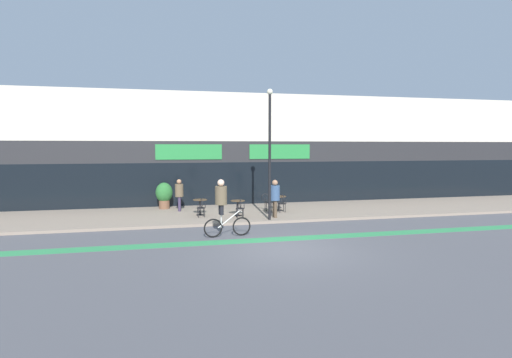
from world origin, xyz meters
name	(u,v)px	position (x,y,z in m)	size (l,w,h in m)	color
ground_plane	(288,250)	(0.00, 0.00, 0.00)	(120.00, 120.00, 0.00)	#4C4C51
sidewalk_slab	(245,213)	(0.00, 7.25, 0.06)	(40.00, 5.50, 0.12)	gray
storefront_facade	(230,150)	(0.00, 11.97, 3.21)	(40.00, 4.06, 6.46)	beige
bike_lane_stripe	(275,239)	(0.00, 1.57, 0.00)	(36.00, 0.70, 0.01)	#2D844C
bistro_table_0	(200,204)	(-2.32, 6.74, 0.66)	(0.68, 0.68, 0.76)	black
bistro_table_1	(238,205)	(-0.57, 6.17, 0.64)	(0.69, 0.69, 0.73)	black
bistro_table_2	(279,200)	(1.77, 7.26, 0.66)	(0.76, 0.76, 0.74)	black
cafe_chair_0_near	(201,206)	(-2.31, 6.12, 0.64)	(0.44, 0.59, 0.90)	black
cafe_chair_1_near	(240,207)	(-0.57, 5.55, 0.64)	(0.42, 0.58, 0.90)	black
cafe_chair_2_near	(282,202)	(1.77, 6.64, 0.64)	(0.41, 0.58, 0.90)	black
cafe_chair_2_side	(267,201)	(1.15, 7.26, 0.64)	(0.58, 0.41, 0.90)	black
planter_pot	(164,194)	(-4.00, 9.20, 0.89)	(0.88, 0.88, 1.39)	brown
lamp_post	(270,146)	(0.64, 4.83, 3.45)	(0.26, 0.26, 5.84)	black
cyclist_0	(223,204)	(-1.82, 2.42, 1.27)	(1.83, 0.54, 2.20)	black
pedestrian_near_end	(275,195)	(1.04, 5.35, 1.17)	(0.46, 0.46, 1.76)	#4C3D2D
pedestrian_far_end	(179,192)	(-3.24, 8.21, 1.09)	(0.43, 0.43, 1.64)	#382D47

